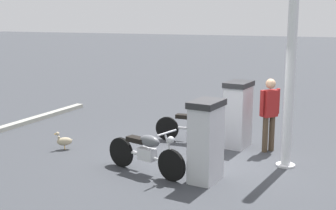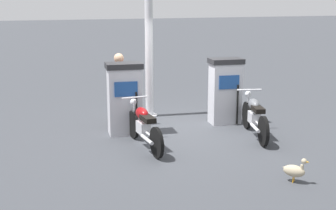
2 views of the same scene
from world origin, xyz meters
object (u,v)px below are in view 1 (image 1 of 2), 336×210
(fuel_pump_near, at_px, (238,114))
(motorcycle_far_pump, at_px, (146,152))
(fuel_pump_far, at_px, (206,141))
(attendant_person, at_px, (270,110))
(motorcycle_near_pump, at_px, (194,125))
(canopy_support_pole, at_px, (291,63))
(wandering_duck, at_px, (64,141))

(fuel_pump_near, xyz_separation_m, motorcycle_far_pump, (1.21, 2.57, -0.35))
(fuel_pump_far, xyz_separation_m, attendant_person, (-0.76, -2.39, 0.19))
(fuel_pump_near, distance_m, motorcycle_near_pump, 1.12)
(canopy_support_pole, bearing_deg, motorcycle_near_pump, -21.62)
(motorcycle_near_pump, distance_m, wandering_duck, 3.17)
(motorcycle_near_pump, relative_size, wandering_duck, 4.53)
(motorcycle_near_pump, height_order, motorcycle_far_pump, motorcycle_far_pump)
(motorcycle_near_pump, relative_size, attendant_person, 1.16)
(wandering_duck, relative_size, canopy_support_pole, 0.10)
(motorcycle_near_pump, bearing_deg, canopy_support_pole, 158.38)
(motorcycle_far_pump, height_order, canopy_support_pole, canopy_support_pole)
(fuel_pump_far, xyz_separation_m, motorcycle_far_pump, (1.21, 0.08, -0.34))
(fuel_pump_near, distance_m, wandering_duck, 4.17)
(canopy_support_pole, bearing_deg, fuel_pump_far, 48.50)
(fuel_pump_near, distance_m, fuel_pump_far, 2.49)
(motorcycle_near_pump, bearing_deg, wandering_duck, 32.85)
(fuel_pump_far, relative_size, attendant_person, 0.92)
(fuel_pump_near, relative_size, fuel_pump_far, 1.01)
(fuel_pump_far, relative_size, canopy_support_pole, 0.35)
(motorcycle_near_pump, relative_size, canopy_support_pole, 0.44)
(motorcycle_near_pump, height_order, attendant_person, attendant_person)
(motorcycle_far_pump, xyz_separation_m, wandering_duck, (2.51, -0.77, -0.25))
(wandering_duck, xyz_separation_m, canopy_support_pole, (-5.02, -0.78, 1.98))
(motorcycle_near_pump, height_order, canopy_support_pole, canopy_support_pole)
(motorcycle_far_pump, distance_m, canopy_support_pole, 3.42)
(fuel_pump_far, bearing_deg, motorcycle_near_pump, -66.22)
(fuel_pump_far, relative_size, wandering_duck, 3.58)
(attendant_person, bearing_deg, wandering_duck, 20.83)
(attendant_person, bearing_deg, canopy_support_pole, 120.27)
(fuel_pump_near, relative_size, attendant_person, 0.93)
(motorcycle_near_pump, bearing_deg, fuel_pump_near, -175.47)
(motorcycle_far_pump, relative_size, canopy_support_pole, 0.42)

